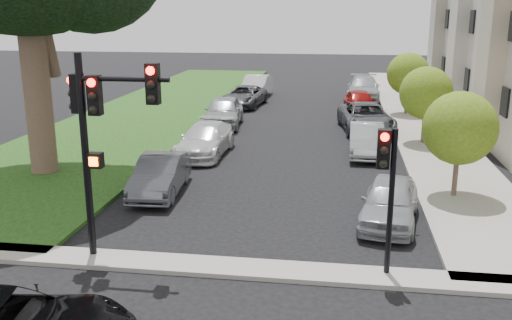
# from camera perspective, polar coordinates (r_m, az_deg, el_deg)

# --- Properties ---
(ground) EXTENTS (140.00, 140.00, 0.00)m
(ground) POSITION_cam_1_polar(r_m,az_deg,el_deg) (12.43, -3.50, -14.97)
(ground) COLOR black
(ground) RESTS_ON ground
(grass_strip) EXTENTS (8.00, 44.00, 0.12)m
(grass_strip) POSITION_cam_1_polar(r_m,az_deg,el_deg) (36.84, -9.59, 5.18)
(grass_strip) COLOR #183409
(grass_strip) RESTS_ON ground
(sidewalk_right) EXTENTS (3.50, 44.00, 0.12)m
(sidewalk_right) POSITION_cam_1_polar(r_m,az_deg,el_deg) (35.34, 15.58, 4.42)
(sidewalk_right) COLOR gray
(sidewalk_right) RESTS_ON ground
(sidewalk_cross) EXTENTS (60.00, 1.00, 0.12)m
(sidewalk_cross) POSITION_cam_1_polar(r_m,az_deg,el_deg) (14.13, -1.82, -10.77)
(sidewalk_cross) COLOR gray
(sidewalk_cross) RESTS_ON ground
(small_tree_a) EXTENTS (2.41, 2.41, 3.62)m
(small_tree_a) POSITION_cam_1_polar(r_m,az_deg,el_deg) (19.71, 19.70, 3.00)
(small_tree_a) COLOR brown
(small_tree_a) RESTS_ON ground
(small_tree_b) EXTENTS (2.43, 2.43, 3.64)m
(small_tree_b) POSITION_cam_1_polar(r_m,az_deg,el_deg) (27.37, 16.65, 6.42)
(small_tree_b) COLOR brown
(small_tree_b) RESTS_ON ground
(small_tree_c) EXTENTS (2.47, 2.47, 3.70)m
(small_tree_c) POSITION_cam_1_polar(r_m,az_deg,el_deg) (34.85, 14.97, 8.32)
(small_tree_c) COLOR brown
(small_tree_c) RESTS_ON ground
(traffic_signal_main) EXTENTS (2.52, 0.65, 5.19)m
(traffic_signal_main) POSITION_cam_1_polar(r_m,az_deg,el_deg) (14.21, -15.38, 3.82)
(traffic_signal_main) COLOR black
(traffic_signal_main) RESTS_ON ground
(traffic_signal_secondary) EXTENTS (0.45, 0.36, 3.60)m
(traffic_signal_secondary) POSITION_cam_1_polar(r_m,az_deg,el_deg) (13.29, 12.97, -1.52)
(traffic_signal_secondary) COLOR black
(traffic_signal_secondary) RESTS_ON ground
(car_parked_0) EXTENTS (2.16, 4.12, 1.34)m
(car_parked_0) POSITION_cam_1_polar(r_m,az_deg,el_deg) (17.31, 13.22, -4.07)
(car_parked_0) COLOR #999BA0
(car_parked_0) RESTS_ON ground
(car_parked_1) EXTENTS (1.46, 4.10, 1.35)m
(car_parked_1) POSITION_cam_1_polar(r_m,az_deg,el_deg) (25.13, 10.98, 2.00)
(car_parked_1) COLOR #999BA0
(car_parked_1) RESTS_ON ground
(car_parked_2) EXTENTS (3.11, 5.52, 1.46)m
(car_parked_2) POSITION_cam_1_polar(r_m,az_deg,el_deg) (29.97, 10.95, 4.19)
(car_parked_2) COLOR #3F4247
(car_parked_2) RESTS_ON ground
(car_parked_3) EXTENTS (2.08, 4.30, 1.42)m
(car_parked_3) POSITION_cam_1_polar(r_m,az_deg,el_deg) (35.13, 10.31, 5.74)
(car_parked_3) COLOR maroon
(car_parked_3) RESTS_ON ground
(car_parked_4) EXTENTS (2.34, 5.45, 1.56)m
(car_parked_4) POSITION_cam_1_polar(r_m,az_deg,el_deg) (40.73, 10.68, 7.08)
(car_parked_4) COLOR #999BA0
(car_parked_4) RESTS_ON ground
(car_parked_5) EXTENTS (1.70, 4.13, 1.33)m
(car_parked_5) POSITION_cam_1_polar(r_m,az_deg,el_deg) (19.76, -9.55, -1.50)
(car_parked_5) COLOR #3F4247
(car_parked_5) RESTS_ON ground
(car_parked_6) EXTENTS (2.04, 4.71, 1.35)m
(car_parked_6) POSITION_cam_1_polar(r_m,az_deg,el_deg) (24.79, -5.10, 2.04)
(car_parked_6) COLOR silver
(car_parked_6) RESTS_ON ground
(car_parked_7) EXTENTS (2.25, 4.82, 1.60)m
(car_parked_7) POSITION_cam_1_polar(r_m,az_deg,el_deg) (30.83, -3.27, 4.86)
(car_parked_7) COLOR #999BA0
(car_parked_7) RESTS_ON ground
(car_parked_8) EXTENTS (2.67, 4.97, 1.33)m
(car_parked_8) POSITION_cam_1_polar(r_m,az_deg,el_deg) (37.11, -1.20, 6.39)
(car_parked_8) COLOR #3F4247
(car_parked_8) RESTS_ON ground
(car_parked_9) EXTENTS (1.83, 4.75, 1.54)m
(car_parked_9) POSITION_cam_1_polar(r_m,az_deg,el_deg) (40.96, 0.03, 7.36)
(car_parked_9) COLOR silver
(car_parked_9) RESTS_ON ground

